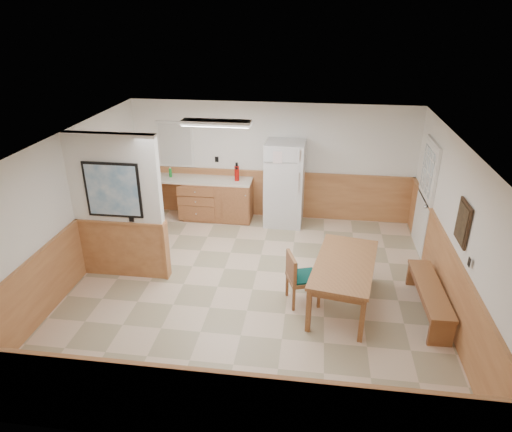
# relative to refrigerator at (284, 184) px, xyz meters

# --- Properties ---
(ground) EXTENTS (6.00, 6.00, 0.00)m
(ground) POSITION_rel_refrigerator_xyz_m (-0.30, -2.63, -0.89)
(ground) COLOR beige
(ground) RESTS_ON ground
(ceiling) EXTENTS (6.00, 6.00, 0.02)m
(ceiling) POSITION_rel_refrigerator_xyz_m (-0.30, -2.63, 1.61)
(ceiling) COLOR silver
(ceiling) RESTS_ON back_wall
(back_wall) EXTENTS (6.00, 0.02, 2.50)m
(back_wall) POSITION_rel_refrigerator_xyz_m (-0.30, 0.37, 0.36)
(back_wall) COLOR white
(back_wall) RESTS_ON ground
(right_wall) EXTENTS (0.02, 6.00, 2.50)m
(right_wall) POSITION_rel_refrigerator_xyz_m (2.70, -2.63, 0.36)
(right_wall) COLOR white
(right_wall) RESTS_ON ground
(left_wall) EXTENTS (0.02, 6.00, 2.50)m
(left_wall) POSITION_rel_refrigerator_xyz_m (-3.30, -2.63, 0.36)
(left_wall) COLOR white
(left_wall) RESTS_ON ground
(wainscot_back) EXTENTS (6.00, 0.04, 1.00)m
(wainscot_back) POSITION_rel_refrigerator_xyz_m (-0.30, 0.35, -0.39)
(wainscot_back) COLOR tan
(wainscot_back) RESTS_ON ground
(wainscot_right) EXTENTS (0.04, 6.00, 1.00)m
(wainscot_right) POSITION_rel_refrigerator_xyz_m (2.68, -2.63, -0.39)
(wainscot_right) COLOR tan
(wainscot_right) RESTS_ON ground
(wainscot_left) EXTENTS (0.04, 6.00, 1.00)m
(wainscot_left) POSITION_rel_refrigerator_xyz_m (-3.28, -2.63, -0.39)
(wainscot_left) COLOR tan
(wainscot_left) RESTS_ON ground
(partition_wall) EXTENTS (1.50, 0.20, 2.50)m
(partition_wall) POSITION_rel_refrigerator_xyz_m (-2.55, -2.43, 0.34)
(partition_wall) COLOR white
(partition_wall) RESTS_ON ground
(kitchen_counter) EXTENTS (2.20, 0.61, 1.00)m
(kitchen_counter) POSITION_rel_refrigerator_xyz_m (-1.51, 0.05, -0.43)
(kitchen_counter) COLOR #9D5F37
(kitchen_counter) RESTS_ON ground
(exterior_door) EXTENTS (0.07, 1.02, 2.15)m
(exterior_door) POSITION_rel_refrigerator_xyz_m (2.66, -0.73, 0.16)
(exterior_door) COLOR white
(exterior_door) RESTS_ON ground
(kitchen_window) EXTENTS (0.80, 0.04, 1.00)m
(kitchen_window) POSITION_rel_refrigerator_xyz_m (-2.40, 0.35, 0.66)
(kitchen_window) COLOR white
(kitchen_window) RESTS_ON back_wall
(wall_painting) EXTENTS (0.04, 0.50, 0.60)m
(wall_painting) POSITION_rel_refrigerator_xyz_m (2.66, -2.93, 0.66)
(wall_painting) COLOR #312113
(wall_painting) RESTS_ON right_wall
(fluorescent_fixture) EXTENTS (1.20, 0.30, 0.09)m
(fluorescent_fixture) POSITION_rel_refrigerator_xyz_m (-1.10, -1.33, 1.55)
(fluorescent_fixture) COLOR white
(fluorescent_fixture) RESTS_ON ceiling
(refrigerator) EXTENTS (0.81, 0.73, 1.79)m
(refrigerator) POSITION_rel_refrigerator_xyz_m (0.00, 0.00, 0.00)
(refrigerator) COLOR silver
(refrigerator) RESTS_ON ground
(dining_table) EXTENTS (1.15, 1.85, 0.75)m
(dining_table) POSITION_rel_refrigerator_xyz_m (1.14, -2.84, -0.24)
(dining_table) COLOR #AB723E
(dining_table) RESTS_ON ground
(dining_bench) EXTENTS (0.40, 1.63, 0.45)m
(dining_bench) POSITION_rel_refrigerator_xyz_m (2.42, -2.88, -0.55)
(dining_bench) COLOR #AB723E
(dining_bench) RESTS_ON ground
(dining_chair) EXTENTS (0.74, 0.61, 0.85)m
(dining_chair) POSITION_rel_refrigerator_xyz_m (0.44, -2.88, -0.40)
(dining_chair) COLOR #AB723E
(dining_chair) RESTS_ON ground
(fire_extinguisher) EXTENTS (0.10, 0.10, 0.39)m
(fire_extinguisher) POSITION_rel_refrigerator_xyz_m (-1.01, 0.05, 0.18)
(fire_extinguisher) COLOR #A90D09
(fire_extinguisher) RESTS_ON kitchen_counter
(soap_bottle) EXTENTS (0.07, 0.07, 0.19)m
(soap_bottle) POSITION_rel_refrigerator_xyz_m (-2.47, 0.08, 0.10)
(soap_bottle) COLOR #1A902F
(soap_bottle) RESTS_ON kitchen_counter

